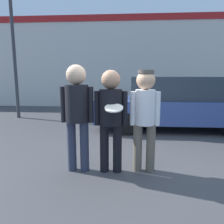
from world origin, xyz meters
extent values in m
plane|color=#3F3F42|center=(0.00, 0.00, 0.00)|extent=(56.00, 56.00, 0.00)
cube|color=silver|center=(0.00, 7.31, 2.22)|extent=(24.00, 0.18, 4.45)
cube|color=#B21E1E|center=(0.00, 7.20, 4.30)|extent=(24.00, 0.04, 0.30)
cylinder|color=#2D3347|center=(-0.92, -0.20, 0.43)|extent=(0.15, 0.15, 0.86)
cylinder|color=#2D3347|center=(-0.70, -0.20, 0.43)|extent=(0.15, 0.15, 0.86)
cylinder|color=black|center=(-0.81, -0.20, 1.17)|extent=(0.38, 0.38, 0.61)
cylinder|color=black|center=(-1.04, -0.20, 1.15)|extent=(0.09, 0.09, 0.59)
cylinder|color=black|center=(-0.58, -0.20, 1.15)|extent=(0.09, 0.09, 0.59)
sphere|color=#DBB28E|center=(-0.81, -0.20, 1.64)|extent=(0.32, 0.32, 0.32)
cylinder|color=black|center=(-0.36, -0.20, 0.41)|extent=(0.15, 0.15, 0.82)
cylinder|color=black|center=(-0.14, -0.20, 0.41)|extent=(0.15, 0.15, 0.82)
cylinder|color=black|center=(-0.25, -0.20, 1.11)|extent=(0.38, 0.38, 0.58)
cylinder|color=black|center=(-0.48, -0.20, 1.09)|extent=(0.09, 0.09, 0.57)
cylinder|color=black|center=(-0.02, -0.20, 1.09)|extent=(0.09, 0.09, 0.57)
sphere|color=tan|center=(-0.25, -0.20, 1.56)|extent=(0.31, 0.31, 0.31)
cylinder|color=silver|center=(-0.18, -0.47, 1.14)|extent=(0.28, 0.27, 0.11)
cylinder|color=#665B4C|center=(0.20, -0.13, 0.41)|extent=(0.15, 0.15, 0.82)
cylinder|color=#665B4C|center=(0.42, -0.13, 0.41)|extent=(0.15, 0.15, 0.82)
cylinder|color=silver|center=(0.31, -0.13, 1.11)|extent=(0.32, 0.32, 0.58)
cylinder|color=silver|center=(0.11, -0.13, 1.09)|extent=(0.09, 0.09, 0.56)
cylinder|color=silver|center=(0.51, -0.13, 1.09)|extent=(0.09, 0.09, 0.56)
sphere|color=tan|center=(0.31, -0.13, 1.55)|extent=(0.31, 0.31, 0.31)
cylinder|color=#4C4742|center=(0.31, -0.13, 1.68)|extent=(0.26, 0.26, 0.06)
cube|color=#334784|center=(1.41, 2.99, 0.59)|extent=(4.67, 1.90, 0.66)
cube|color=#28333D|center=(1.32, 2.99, 1.25)|extent=(2.43, 1.63, 0.66)
cylinder|color=black|center=(2.86, 3.84, 0.31)|extent=(0.62, 0.22, 0.62)
cylinder|color=black|center=(-0.04, 3.84, 0.31)|extent=(0.62, 0.22, 0.62)
cylinder|color=black|center=(-0.04, 2.14, 0.31)|extent=(0.62, 0.22, 0.62)
cylinder|color=#38383D|center=(-4.17, 4.23, 2.97)|extent=(0.12, 0.12, 5.95)
sphere|color=#285B2D|center=(3.22, 6.61, 0.51)|extent=(1.03, 1.03, 1.03)
camera|label=1|loc=(0.04, -3.71, 1.64)|focal=35.00mm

